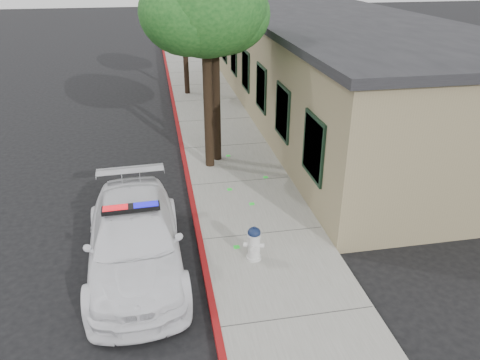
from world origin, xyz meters
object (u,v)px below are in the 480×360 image
object	(u,v)px
street_tree_near	(206,8)
street_tree_mid	(214,14)
police_car	(135,239)
clapboard_building	(332,68)
fire_hydrant	(254,243)
street_tree_far	(184,7)

from	to	relation	value
street_tree_near	street_tree_mid	distance (m)	0.65
police_car	street_tree_near	size ratio (longest dim) A/B	0.79
clapboard_building	street_tree_near	size ratio (longest dim) A/B	3.18
fire_hydrant	street_tree_near	bearing A→B (deg)	109.86
clapboard_building	police_car	xyz separation A→B (m)	(-8.13, -9.62, -1.39)
street_tree_near	street_tree_far	xyz separation A→B (m)	(0.01, 8.99, -0.80)
police_car	fire_hydrant	size ratio (longest dim) A/B	6.15
street_tree_near	street_tree_mid	xyz separation A→B (m)	(0.31, 0.53, -0.21)
fire_hydrant	street_tree_mid	distance (m)	7.28
police_car	fire_hydrant	distance (m)	2.66
police_car	street_tree_mid	xyz separation A→B (m)	(2.62, 5.51, 4.10)
street_tree_mid	street_tree_far	size ratio (longest dim) A/B	1.14
police_car	street_tree_far	bearing A→B (deg)	78.16
street_tree_mid	fire_hydrant	bearing A→B (deg)	-89.95
clapboard_building	street_tree_mid	size ratio (longest dim) A/B	3.36
clapboard_building	street_tree_near	world-z (taller)	street_tree_near
street_tree_near	street_tree_mid	size ratio (longest dim) A/B	1.06
clapboard_building	street_tree_mid	xyz separation A→B (m)	(-5.51, -4.11, 2.71)
clapboard_building	fire_hydrant	world-z (taller)	clapboard_building
clapboard_building	fire_hydrant	size ratio (longest dim) A/B	24.94
police_car	street_tree_mid	distance (m)	7.35
clapboard_building	street_tree_near	bearing A→B (deg)	-141.43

